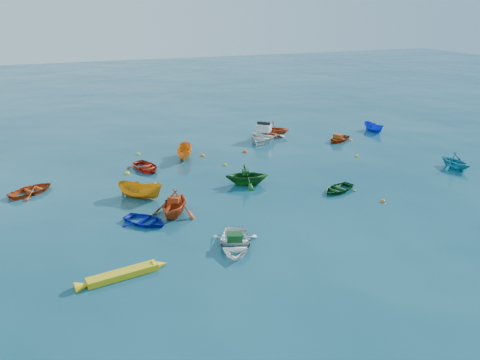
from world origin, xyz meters
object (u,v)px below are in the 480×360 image
object	(u,v)px
dinghy_blue_sw	(145,224)
dinghy_white_near	(235,247)
motorboat_white	(263,140)
kayak_yellow	(123,277)

from	to	relation	value
dinghy_blue_sw	dinghy_white_near	world-z (taller)	dinghy_white_near
dinghy_white_near	motorboat_white	distance (m)	19.42
motorboat_white	dinghy_white_near	bearing A→B (deg)	-77.64
dinghy_white_near	kayak_yellow	bearing A→B (deg)	-152.59
dinghy_blue_sw	dinghy_white_near	bearing A→B (deg)	-91.41
dinghy_white_near	motorboat_white	bearing A→B (deg)	82.21
dinghy_blue_sw	dinghy_white_near	xyz separation A→B (m)	(3.69, -4.21, 0.00)
dinghy_blue_sw	motorboat_white	xyz separation A→B (m)	(12.63, 13.03, 0.00)
dinghy_white_near	motorboat_white	world-z (taller)	motorboat_white
dinghy_blue_sw	motorboat_white	world-z (taller)	motorboat_white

